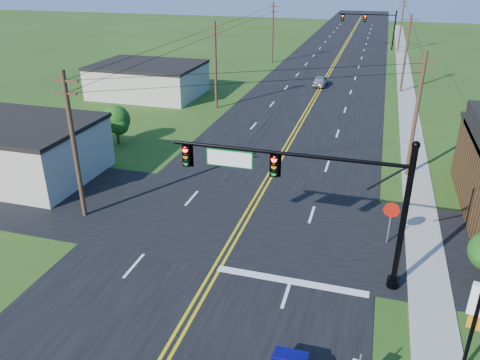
% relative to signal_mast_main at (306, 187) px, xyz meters
% --- Properties ---
extents(road_main, '(16.00, 220.00, 0.04)m').
position_rel_signal_mast_main_xyz_m(road_main, '(-4.34, 42.00, -4.73)').
color(road_main, black).
rests_on(road_main, ground).
extents(road_cross, '(70.00, 10.00, 0.04)m').
position_rel_signal_mast_main_xyz_m(road_cross, '(-4.34, 4.00, -4.73)').
color(road_cross, black).
rests_on(road_cross, ground).
extents(sidewalk, '(2.00, 160.00, 0.08)m').
position_rel_signal_mast_main_xyz_m(sidewalk, '(6.16, 32.00, -4.71)').
color(sidewalk, gray).
rests_on(sidewalk, ground).
extents(signal_mast_main, '(11.30, 0.60, 7.48)m').
position_rel_signal_mast_main_xyz_m(signal_mast_main, '(0.00, 0.00, 0.00)').
color(signal_mast_main, black).
rests_on(signal_mast_main, ground).
extents(signal_mast_far, '(10.98, 0.60, 7.48)m').
position_rel_signal_mast_main_xyz_m(signal_mast_far, '(0.10, 72.00, -0.20)').
color(signal_mast_far, black).
rests_on(signal_mast_far, ground).
extents(cream_bldg_near, '(10.20, 8.20, 4.10)m').
position_rel_signal_mast_main_xyz_m(cream_bldg_near, '(-21.34, 6.00, -2.69)').
color(cream_bldg_near, '#BEB5A2').
rests_on(cream_bldg_near, ground).
extents(cream_bldg_far, '(12.20, 9.20, 3.70)m').
position_rel_signal_mast_main_xyz_m(cream_bldg_far, '(-23.34, 30.00, -2.89)').
color(cream_bldg_far, '#BEB5A2').
rests_on(cream_bldg_far, ground).
extents(utility_pole_left_a, '(1.80, 0.28, 9.00)m').
position_rel_signal_mast_main_xyz_m(utility_pole_left_a, '(-13.84, 2.00, -0.03)').
color(utility_pole_left_a, '#3D251B').
rests_on(utility_pole_left_a, ground).
extents(utility_pole_left_b, '(1.80, 0.28, 9.00)m').
position_rel_signal_mast_main_xyz_m(utility_pole_left_b, '(-13.84, 27.00, -0.03)').
color(utility_pole_left_b, '#3D251B').
rests_on(utility_pole_left_b, ground).
extents(utility_pole_left_c, '(1.80, 0.28, 9.00)m').
position_rel_signal_mast_main_xyz_m(utility_pole_left_c, '(-13.84, 54.00, -0.03)').
color(utility_pole_left_c, '#3D251B').
rests_on(utility_pole_left_c, ground).
extents(utility_pole_right_a, '(1.80, 0.28, 9.00)m').
position_rel_signal_mast_main_xyz_m(utility_pole_right_a, '(5.46, 14.00, -0.03)').
color(utility_pole_right_a, '#3D251B').
rests_on(utility_pole_right_a, ground).
extents(utility_pole_right_b, '(1.80, 0.28, 9.00)m').
position_rel_signal_mast_main_xyz_m(utility_pole_right_b, '(5.46, 40.00, -0.03)').
color(utility_pole_right_b, '#3D251B').
rests_on(utility_pole_right_b, ground).
extents(utility_pole_right_c, '(1.80, 0.28, 9.00)m').
position_rel_signal_mast_main_xyz_m(utility_pole_right_c, '(5.46, 70.00, -0.03)').
color(utility_pole_right_c, '#3D251B').
rests_on(utility_pole_right_c, ground).
extents(tree_left, '(2.40, 2.40, 3.37)m').
position_rel_signal_mast_main_xyz_m(tree_left, '(-18.34, 14.00, -2.59)').
color(tree_left, '#3D251B').
rests_on(tree_left, ground).
extents(distant_car, '(1.74, 3.99, 1.34)m').
position_rel_signal_mast_main_xyz_m(distant_car, '(-4.34, 40.25, -4.08)').
color(distant_car, '#A6A6AB').
rests_on(distant_car, ground).
extents(stop_sign, '(0.91, 0.12, 2.57)m').
position_rel_signal_mast_main_xyz_m(stop_sign, '(4.16, 3.98, -2.90)').
color(stop_sign, slate).
rests_on(stop_sign, ground).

